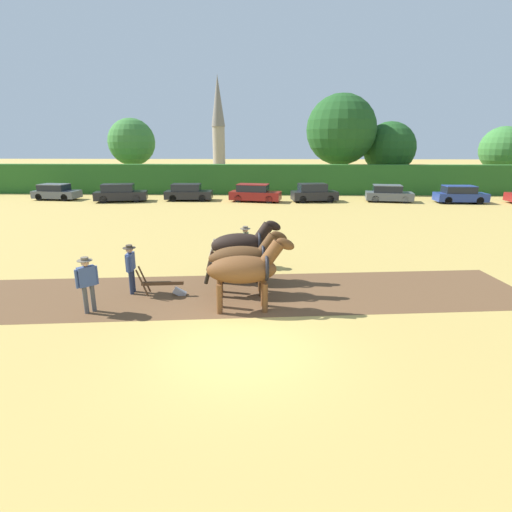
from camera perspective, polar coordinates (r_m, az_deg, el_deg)
ground_plane at (r=10.68m, az=-2.21°, el=-12.83°), size 240.00×240.00×0.00m
plowed_furrow_strip at (r=14.68m, az=-19.29°, el=-5.48°), size 28.94×6.95×0.01m
hedgerow at (r=41.48m, az=0.98°, el=10.90°), size 70.21×1.33×2.98m
tree_far_left at (r=47.16m, az=-17.34°, el=15.26°), size 5.03×5.03×7.68m
tree_left at (r=45.52m, az=12.06°, el=17.22°), size 7.40×7.40×10.12m
tree_center_left at (r=48.07m, az=18.51°, el=14.40°), size 5.70×5.70×7.36m
tree_center at (r=52.81m, az=31.78°, el=12.86°), size 4.83×4.83×6.84m
church_spire at (r=86.94m, az=-5.42°, el=18.81°), size 2.82×2.82×18.30m
draft_horse_lead_left at (r=12.38m, az=-1.50°, el=-1.92°), size 2.87×1.13×2.41m
draft_horse_lead_right at (r=13.72m, az=-1.75°, el=-0.30°), size 2.86×1.10×2.32m
draft_horse_trail_left at (r=15.03m, az=-1.97°, el=1.55°), size 2.77×1.16×2.41m
plow at (r=14.20m, az=-12.66°, el=-4.31°), size 1.68×0.50×1.13m
farmer_at_plow at (r=14.53m, az=-17.47°, el=-1.24°), size 0.44×0.68×1.75m
farmer_beside_team at (r=16.93m, az=-1.53°, el=1.89°), size 0.44×0.67×1.75m
farmer_onlooker_left at (r=13.32m, az=-22.99°, el=-3.18°), size 0.52×0.51×1.80m
parked_car_far_left at (r=41.68m, az=-26.67°, el=8.16°), size 4.19×2.18×1.44m
parked_car_left at (r=38.08m, az=-18.84°, el=8.49°), size 4.75×2.59×1.57m
parked_car_center_left at (r=37.39m, az=-9.68°, el=8.94°), size 4.28×1.94×1.50m
parked_car_center at (r=36.05m, az=-0.20°, el=8.96°), size 4.74×2.55×1.56m
parked_car_center_right at (r=36.45m, az=8.25°, el=8.89°), size 4.22×2.32×1.61m
parked_car_right at (r=37.90m, az=18.40°, el=8.44°), size 4.24×2.40×1.49m
parked_car_far_right at (r=39.51m, az=27.13°, el=7.81°), size 4.30×1.82×1.51m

